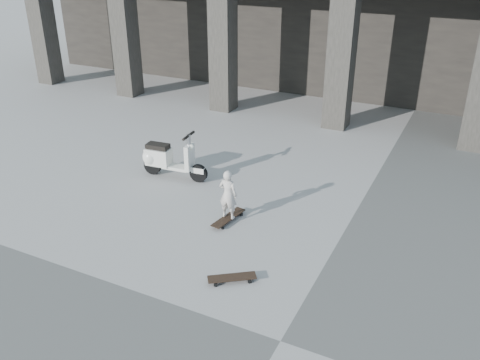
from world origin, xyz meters
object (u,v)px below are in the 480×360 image
at_px(skateboard_spare, 232,278).
at_px(scooter, 164,158).
at_px(longboard, 228,218).
at_px(child, 228,194).

relative_size(skateboard_spare, scooter, 0.47).
distance_m(longboard, skateboard_spare, 1.86).
bearing_deg(child, scooter, -29.30).
relative_size(child, scooter, 0.63).
distance_m(longboard, scooter, 2.51).
bearing_deg(skateboard_spare, scooter, 102.75).
bearing_deg(scooter, skateboard_spare, -47.16).
bearing_deg(longboard, child, 0.00).
relative_size(longboard, skateboard_spare, 1.21).
relative_size(longboard, child, 0.91).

